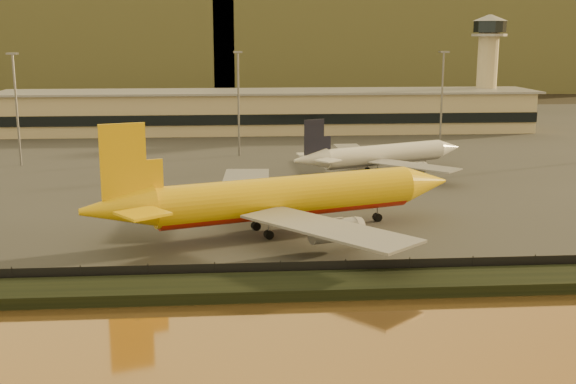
% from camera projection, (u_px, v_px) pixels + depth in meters
% --- Properties ---
extents(ground, '(900.00, 900.00, 0.00)m').
position_uv_depth(ground, '(317.00, 249.00, 101.47)').
color(ground, black).
rests_on(ground, ground).
extents(embankment, '(320.00, 7.00, 1.40)m').
position_uv_depth(embankment, '(334.00, 285.00, 84.76)').
color(embankment, black).
rests_on(embankment, ground).
extents(tarmac, '(320.00, 220.00, 0.20)m').
position_uv_depth(tarmac, '(276.00, 146.00, 193.98)').
color(tarmac, '#2D2D2D').
rests_on(tarmac, ground).
extents(perimeter_fence, '(300.00, 0.05, 2.20)m').
position_uv_depth(perimeter_fence, '(329.00, 269.00, 88.53)').
color(perimeter_fence, black).
rests_on(perimeter_fence, tarmac).
extents(terminal_building, '(202.00, 25.00, 12.60)m').
position_uv_depth(terminal_building, '(223.00, 112.00, 221.32)').
color(terminal_building, tan).
rests_on(terminal_building, tarmac).
extents(control_tower, '(11.20, 11.20, 35.50)m').
position_uv_depth(control_tower, '(488.00, 60.00, 229.73)').
color(control_tower, tan).
rests_on(control_tower, tarmac).
extents(apron_light_masts, '(152.20, 12.20, 25.40)m').
position_uv_depth(apron_light_masts, '(343.00, 94.00, 172.30)').
color(apron_light_masts, slate).
rests_on(apron_light_masts, tarmac).
extents(distant_hills, '(470.00, 160.00, 70.00)m').
position_uv_depth(distant_hills, '(215.00, 31.00, 424.36)').
color(distant_hills, olive).
rests_on(distant_hills, ground).
extents(dhl_cargo_jet, '(57.69, 54.90, 17.69)m').
position_uv_depth(dhl_cargo_jet, '(282.00, 198.00, 108.21)').
color(dhl_cargo_jet, yellow).
rests_on(dhl_cargo_jet, tarmac).
extents(white_narrowbody_jet, '(41.09, 38.83, 12.43)m').
position_uv_depth(white_narrowbody_jet, '(382.00, 155.00, 156.50)').
color(white_narrowbody_jet, silver).
rests_on(white_narrowbody_jet, tarmac).
extents(gse_vehicle_yellow, '(4.54, 2.31, 1.98)m').
position_uv_depth(gse_vehicle_yellow, '(357.00, 201.00, 125.72)').
color(gse_vehicle_yellow, yellow).
rests_on(gse_vehicle_yellow, tarmac).
extents(gse_vehicle_white, '(3.95, 2.19, 1.69)m').
position_uv_depth(gse_vehicle_white, '(252.00, 189.00, 135.47)').
color(gse_vehicle_white, silver).
rests_on(gse_vehicle_white, tarmac).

